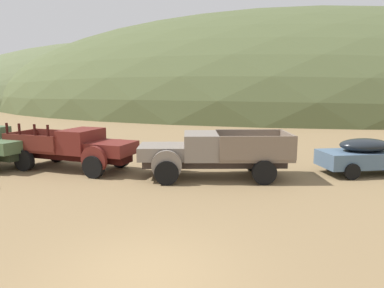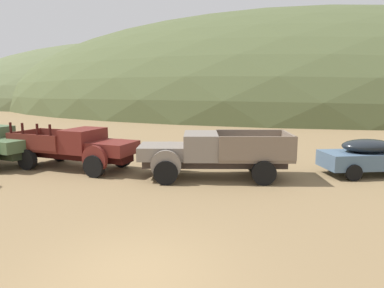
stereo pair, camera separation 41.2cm
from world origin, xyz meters
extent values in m
plane|color=olive|center=(0.00, 0.00, 0.00)|extent=(300.00, 300.00, 0.00)
ellipsoid|color=#56603D|center=(-21.05, 80.18, 0.00)|extent=(90.48, 77.90, 27.97)
ellipsoid|color=#4C5633|center=(13.32, 66.87, 0.00)|extent=(113.47, 81.66, 34.12)
cube|color=#47603D|center=(-8.44, 8.47, 1.11)|extent=(2.15, 2.12, 0.55)
cube|color=#B7B2A8|center=(-7.69, 8.20, 1.09)|extent=(0.45, 1.09, 0.44)
cylinder|color=#47603D|center=(-8.32, 9.46, 0.76)|extent=(1.19, 0.57, 1.20)
cylinder|color=black|center=(-8.31, 9.51, 0.48)|extent=(1.00, 0.58, 0.96)
cube|color=black|center=(-5.54, 8.91, 0.66)|extent=(5.87, 2.33, 0.36)
cube|color=maroon|center=(-3.46, 8.39, 1.11)|extent=(2.19, 2.08, 0.55)
cube|color=#B7B2A8|center=(-2.63, 8.18, 1.09)|extent=(0.36, 1.14, 0.44)
cylinder|color=maroon|center=(-3.94, 7.48, 0.76)|extent=(1.21, 0.47, 1.20)
cylinder|color=maroon|center=(-3.46, 9.42, 0.76)|extent=(1.21, 0.47, 1.20)
cube|color=maroon|center=(-5.01, 8.78, 1.36)|extent=(1.78, 2.21, 1.05)
cube|color=black|center=(-4.42, 8.63, 1.57)|extent=(0.45, 1.61, 0.59)
cube|color=maroon|center=(-7.08, 9.30, 0.90)|extent=(3.34, 2.68, 0.12)
cube|color=maroon|center=(-7.33, 8.32, 1.31)|extent=(2.87, 0.81, 0.70)
cube|color=maroon|center=(-6.84, 10.28, 1.31)|extent=(2.87, 0.81, 0.70)
cube|color=maroon|center=(-8.45, 9.64, 1.31)|extent=(0.59, 1.99, 0.70)
cube|color=black|center=(-8.47, 8.60, 1.91)|extent=(0.10, 0.10, 0.50)
cube|color=black|center=(-7.76, 8.43, 1.91)|extent=(0.10, 0.10, 0.50)
cube|color=black|center=(-6.90, 8.21, 1.91)|extent=(0.10, 0.10, 0.50)
cube|color=black|center=(-6.19, 8.03, 1.91)|extent=(0.10, 0.10, 0.50)
cylinder|color=black|center=(-3.96, 7.43, 0.48)|extent=(1.00, 0.51, 0.96)
cylinder|color=black|center=(-3.44, 9.47, 0.48)|extent=(1.00, 0.51, 0.96)
cylinder|color=black|center=(-7.58, 8.34, 0.48)|extent=(1.00, 0.51, 0.96)
cylinder|color=black|center=(-7.06, 10.38, 0.48)|extent=(1.00, 0.51, 0.96)
cube|color=#3D322D|center=(1.07, 8.11, 0.66)|extent=(6.04, 1.73, 0.36)
cube|color=slate|center=(-1.11, 7.84, 1.11)|extent=(2.09, 2.03, 0.55)
cube|color=#B7B2A8|center=(-1.98, 7.74, 1.09)|extent=(0.23, 1.25, 0.44)
cylinder|color=slate|center=(-0.99, 8.95, 0.76)|extent=(1.21, 0.32, 1.20)
cylinder|color=slate|center=(-0.73, 6.80, 0.76)|extent=(1.21, 0.32, 1.20)
cube|color=slate|center=(0.51, 8.04, 1.36)|extent=(1.62, 2.24, 1.05)
cube|color=black|center=(-0.11, 7.97, 1.57)|extent=(0.26, 1.77, 0.59)
cube|color=#746354|center=(2.69, 8.31, 0.90)|extent=(3.25, 2.53, 0.12)
cube|color=#746354|center=(2.56, 9.39, 1.43)|extent=(3.00, 0.46, 0.95)
cube|color=#746354|center=(2.82, 7.22, 1.43)|extent=(3.00, 0.46, 0.95)
cube|color=#746354|center=(4.12, 8.48, 1.43)|extent=(0.36, 2.18, 0.95)
cylinder|color=black|center=(-1.00, 9.00, 0.48)|extent=(0.99, 0.39, 0.96)
cylinder|color=black|center=(-0.72, 6.75, 0.48)|extent=(0.99, 0.39, 0.96)
cylinder|color=black|center=(2.80, 9.46, 0.48)|extent=(0.99, 0.39, 0.96)
cylinder|color=black|center=(3.07, 7.21, 0.48)|extent=(0.99, 0.39, 0.96)
cube|color=slate|center=(7.83, 9.50, 0.68)|extent=(4.62, 2.73, 0.68)
ellipsoid|color=black|center=(7.58, 9.44, 1.28)|extent=(2.55, 2.02, 0.57)
cylinder|color=black|center=(8.92, 10.66, 0.34)|extent=(0.71, 0.36, 0.68)
cylinder|color=black|center=(6.75, 8.34, 0.34)|extent=(0.71, 0.36, 0.68)
cylinder|color=black|center=(6.32, 10.00, 0.34)|extent=(0.71, 0.36, 0.68)
camera|label=1|loc=(1.71, -6.54, 3.84)|focal=33.21mm
camera|label=2|loc=(2.12, -6.49, 3.84)|focal=33.21mm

